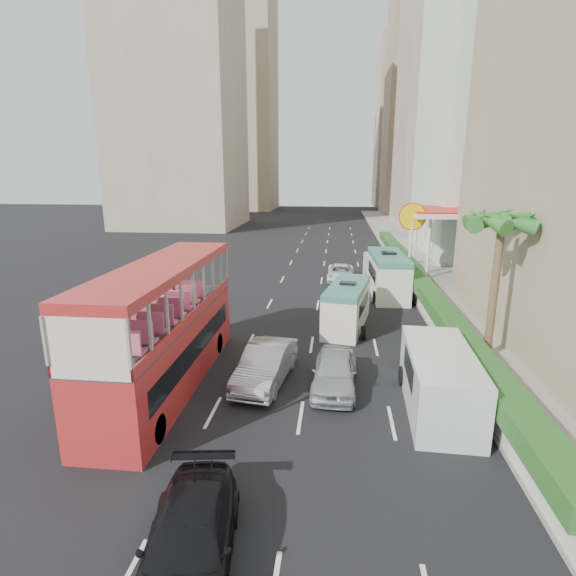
# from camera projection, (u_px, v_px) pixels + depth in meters

# --- Properties ---
(ground_plane) EXTENTS (200.00, 200.00, 0.00)m
(ground_plane) POSITION_uv_depth(u_px,v_px,m) (315.00, 392.00, 17.89)
(ground_plane) COLOR black
(ground_plane) RESTS_ON ground
(double_decker_bus) EXTENTS (2.50, 11.00, 5.06)m
(double_decker_bus) POSITION_uv_depth(u_px,v_px,m) (165.00, 326.00, 17.89)
(double_decker_bus) COLOR red
(double_decker_bus) RESTS_ON ground
(car_silver_lane_a) EXTENTS (2.29, 4.95, 1.57)m
(car_silver_lane_a) POSITION_uv_depth(u_px,v_px,m) (266.00, 382.00, 18.73)
(car_silver_lane_a) COLOR silver
(car_silver_lane_a) RESTS_ON ground
(car_silver_lane_b) EXTENTS (1.92, 4.37, 1.46)m
(car_silver_lane_b) POSITION_uv_depth(u_px,v_px,m) (334.00, 388.00, 18.19)
(car_silver_lane_b) COLOR silver
(car_silver_lane_b) RESTS_ON ground
(car_black) EXTENTS (2.60, 5.04, 1.40)m
(car_black) POSITION_uv_depth(u_px,v_px,m) (191.00, 569.00, 9.90)
(car_black) COLOR black
(car_black) RESTS_ON ground
(van_asset) EXTENTS (2.14, 4.52, 1.25)m
(van_asset) POSITION_uv_depth(u_px,v_px,m) (340.00, 280.00, 36.26)
(van_asset) COLOR silver
(van_asset) RESTS_ON ground
(minibus_near) EXTENTS (2.84, 5.82, 2.47)m
(minibus_near) POSITION_uv_depth(u_px,v_px,m) (347.00, 306.00, 25.09)
(minibus_near) COLOR silver
(minibus_near) RESTS_ON ground
(minibus_far) EXTENTS (2.46, 6.69, 2.93)m
(minibus_far) POSITION_uv_depth(u_px,v_px,m) (388.00, 275.00, 31.67)
(minibus_far) COLOR silver
(minibus_far) RESTS_ON ground
(panel_van_near) EXTENTS (2.46, 5.67, 2.24)m
(panel_van_near) POSITION_uv_depth(u_px,v_px,m) (439.00, 381.00, 16.34)
(panel_van_near) COLOR silver
(panel_van_near) RESTS_ON ground
(panel_van_far) EXTENTS (2.88, 5.36, 2.03)m
(panel_van_far) POSITION_uv_depth(u_px,v_px,m) (383.00, 270.00, 35.32)
(panel_van_far) COLOR silver
(panel_van_far) RESTS_ON ground
(sidewalk) EXTENTS (6.00, 120.00, 0.18)m
(sidewalk) POSITION_uv_depth(u_px,v_px,m) (427.00, 267.00, 40.99)
(sidewalk) COLOR #99968C
(sidewalk) RESTS_ON ground
(kerb_wall) EXTENTS (0.30, 44.00, 1.00)m
(kerb_wall) POSITION_uv_depth(u_px,v_px,m) (416.00, 290.00, 30.55)
(kerb_wall) COLOR silver
(kerb_wall) RESTS_ON sidewalk
(hedge) EXTENTS (1.10, 44.00, 0.70)m
(hedge) POSITION_uv_depth(u_px,v_px,m) (417.00, 278.00, 30.34)
(hedge) COLOR #2D6626
(hedge) RESTS_ON kerb_wall
(palm_tree) EXTENTS (0.36, 0.36, 6.40)m
(palm_tree) POSITION_uv_depth(u_px,v_px,m) (494.00, 290.00, 20.08)
(palm_tree) COLOR brown
(palm_tree) RESTS_ON sidewalk
(shell_station) EXTENTS (6.50, 8.00, 5.50)m
(shell_station) POSITION_uv_depth(u_px,v_px,m) (446.00, 241.00, 38.30)
(shell_station) COLOR silver
(shell_station) RESTS_ON ground
(tower_mid) EXTENTS (16.00, 16.00, 50.00)m
(tower_mid) POSITION_uv_depth(u_px,v_px,m) (460.00, 56.00, 65.58)
(tower_mid) COLOR #B3A08D
(tower_mid) RESTS_ON ground
(tower_far_a) EXTENTS (14.00, 14.00, 44.00)m
(tower_far_a) POSITION_uv_depth(u_px,v_px,m) (422.00, 102.00, 89.53)
(tower_far_a) COLOR tan
(tower_far_a) RESTS_ON ground
(tower_far_b) EXTENTS (14.00, 14.00, 40.00)m
(tower_far_b) POSITION_uv_depth(u_px,v_px,m) (406.00, 124.00, 111.21)
(tower_far_b) COLOR #B3A08D
(tower_far_b) RESTS_ON ground
(tower_left_a) EXTENTS (18.00, 18.00, 52.00)m
(tower_left_a) POSITION_uv_depth(u_px,v_px,m) (175.00, 51.00, 66.82)
(tower_left_a) COLOR #B3A08D
(tower_left_a) RESTS_ON ground
(tower_left_b) EXTENTS (16.00, 16.00, 46.00)m
(tower_left_b) POSITION_uv_depth(u_px,v_px,m) (239.00, 106.00, 101.05)
(tower_left_b) COLOR tan
(tower_left_b) RESTS_ON ground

